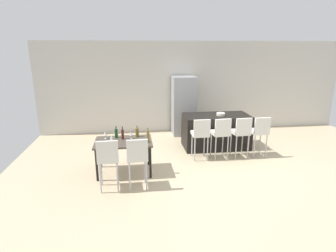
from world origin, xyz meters
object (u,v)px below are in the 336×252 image
(dining_chair_near, at_px, (108,157))
(fruit_bowl, at_px, (221,114))
(refrigerator, at_px, (184,106))
(wine_bottle_inner, at_px, (148,136))
(bar_chair_left, at_px, (201,133))
(dining_chair_far, at_px, (137,155))
(bar_chair_far, at_px, (260,130))
(wine_glass_far, at_px, (105,133))
(wine_glass_near, at_px, (112,137))
(bar_chair_right, at_px, (241,131))
(wine_bottle_left, at_px, (116,133))
(wine_glass_right, at_px, (131,134))
(bar_chair_middle, at_px, (221,132))
(wine_bottle_end, at_px, (137,132))
(kitchen_island, at_px, (216,131))
(dining_table, at_px, (124,144))
(wine_bottle_middle, at_px, (123,134))

(dining_chair_near, distance_m, fruit_bowl, 3.53)
(refrigerator, bearing_deg, wine_bottle_inner, -114.71)
(bar_chair_left, distance_m, dining_chair_far, 2.02)
(bar_chair_far, height_order, fruit_bowl, bar_chair_far)
(wine_glass_far, bearing_deg, wine_glass_near, -64.11)
(bar_chair_far, distance_m, wine_glass_far, 3.78)
(bar_chair_right, height_order, fruit_bowl, bar_chair_right)
(wine_bottle_left, bearing_deg, wine_glass_right, -20.07)
(bar_chair_middle, height_order, refrigerator, refrigerator)
(wine_glass_right, bearing_deg, wine_bottle_end, 43.42)
(bar_chair_middle, height_order, fruit_bowl, bar_chair_middle)
(kitchen_island, bearing_deg, wine_glass_right, -152.61)
(bar_chair_left, height_order, dining_chair_far, same)
(bar_chair_right, height_order, bar_chair_far, same)
(dining_table, xyz_separation_m, wine_bottle_end, (0.31, 0.25, 0.18))
(wine_bottle_inner, distance_m, wine_glass_far, 1.00)
(wine_bottle_inner, bearing_deg, bar_chair_far, 13.18)
(bar_chair_far, xyz_separation_m, wine_glass_far, (-3.77, -0.28, 0.17))
(bar_chair_right, bearing_deg, wine_bottle_middle, -172.73)
(dining_chair_near, height_order, wine_bottle_inner, wine_bottle_inner)
(wine_glass_far, height_order, wine_glass_near, same)
(bar_chair_right, distance_m, fruit_bowl, 0.86)
(wine_bottle_inner, relative_size, refrigerator, 0.18)
(bar_chair_far, relative_size, dining_chair_near, 1.00)
(dining_chair_near, xyz_separation_m, wine_bottle_end, (0.58, 1.02, 0.15))
(wine_glass_right, bearing_deg, dining_table, -144.46)
(bar_chair_far, relative_size, wine_bottle_left, 3.87)
(kitchen_island, relative_size, wine_glass_far, 10.30)
(dining_chair_near, relative_size, wine_bottle_end, 3.94)
(dining_chair_far, relative_size, wine_bottle_left, 3.87)
(bar_chair_left, bearing_deg, dining_chair_near, -149.08)
(dining_chair_far, bearing_deg, wine_bottle_left, 113.49)
(dining_chair_far, bearing_deg, wine_glass_far, 124.45)
(bar_chair_middle, distance_m, bar_chair_far, 1.01)
(bar_chair_right, relative_size, wine_glass_far, 6.03)
(wine_glass_right, bearing_deg, bar_chair_far, 6.81)
(wine_bottle_left, height_order, wine_glass_right, wine_bottle_left)
(wine_bottle_left, xyz_separation_m, wine_glass_far, (-0.24, -0.02, 0.02))
(wine_bottle_end, xyz_separation_m, wine_glass_right, (-0.14, -0.13, 0.02))
(bar_chair_right, height_order, wine_glass_far, bar_chair_right)
(wine_bottle_left, height_order, wine_bottle_inner, wine_bottle_inner)
(dining_table, distance_m, wine_glass_right, 0.29)
(wine_bottle_end, distance_m, wine_glass_far, 0.71)
(bar_chair_right, height_order, wine_bottle_middle, bar_chair_right)
(wine_bottle_left, bearing_deg, bar_chair_left, 7.42)
(wine_glass_near, height_order, refrigerator, refrigerator)
(kitchen_island, distance_m, wine_glass_far, 3.13)
(bar_chair_middle, relative_size, fruit_bowl, 4.50)
(bar_chair_far, distance_m, wine_bottle_inner, 2.92)
(dining_table, relative_size, fruit_bowl, 5.27)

